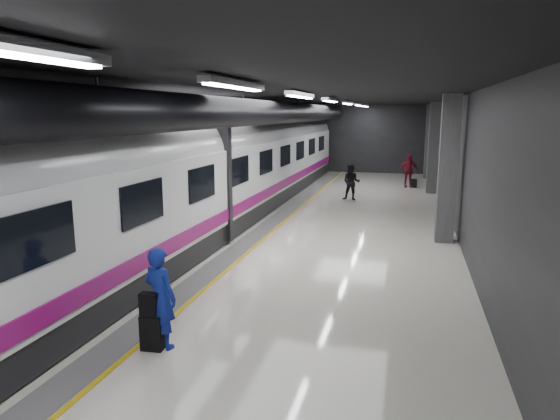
% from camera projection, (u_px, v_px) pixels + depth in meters
% --- Properties ---
extents(ground, '(40.00, 40.00, 0.00)m').
position_uv_depth(ground, '(287.00, 248.00, 14.80)').
color(ground, silver).
rests_on(ground, ground).
extents(platform_hall, '(10.02, 40.02, 4.51)m').
position_uv_depth(platform_hall, '(285.00, 126.00, 15.11)').
color(platform_hall, black).
rests_on(platform_hall, ground).
extents(train, '(3.05, 38.00, 4.05)m').
position_uv_depth(train, '(184.00, 175.00, 15.21)').
color(train, black).
rests_on(train, ground).
extents(traveler_main, '(0.73, 0.58, 1.76)m').
position_uv_depth(traveler_main, '(160.00, 298.00, 8.38)').
color(traveler_main, '#161CAC').
rests_on(traveler_main, ground).
extents(suitcase_main, '(0.39, 0.26, 0.61)m').
position_uv_depth(suitcase_main, '(152.00, 332.00, 8.39)').
color(suitcase_main, black).
rests_on(suitcase_main, ground).
extents(shoulder_bag, '(0.30, 0.16, 0.40)m').
position_uv_depth(shoulder_bag, '(149.00, 305.00, 8.28)').
color(shoulder_bag, black).
rests_on(shoulder_bag, suitcase_main).
extents(traveler_far_a, '(0.85, 0.69, 1.66)m').
position_uv_depth(traveler_far_a, '(351.00, 182.00, 22.79)').
color(traveler_far_a, black).
rests_on(traveler_far_a, ground).
extents(traveler_far_b, '(1.11, 0.63, 1.78)m').
position_uv_depth(traveler_far_b, '(408.00, 171.00, 26.79)').
color(traveler_far_b, maroon).
rests_on(traveler_far_b, ground).
extents(suitcase_far, '(0.35, 0.25, 0.47)m').
position_uv_depth(suitcase_far, '(414.00, 183.00, 26.77)').
color(suitcase_far, black).
rests_on(suitcase_far, ground).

